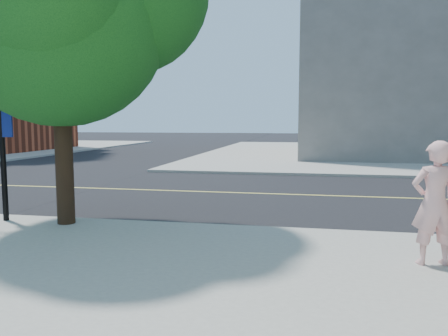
# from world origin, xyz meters

# --- Properties ---
(ground) EXTENTS (140.00, 140.00, 0.00)m
(ground) POSITION_xyz_m (0.00, 0.00, 0.00)
(ground) COLOR black
(ground) RESTS_ON ground
(road_ew) EXTENTS (140.00, 9.00, 0.01)m
(road_ew) POSITION_xyz_m (0.00, 4.50, 0.01)
(road_ew) COLOR black
(road_ew) RESTS_ON ground
(sidewalk_ne) EXTENTS (29.00, 25.00, 0.12)m
(sidewalk_ne) POSITION_xyz_m (13.50, 21.50, 0.06)
(sidewalk_ne) COLOR #9E9D93
(sidewalk_ne) RESTS_ON ground
(man_on_phone) EXTENTS (0.70, 0.53, 1.75)m
(man_on_phone) POSITION_xyz_m (7.36, -1.82, 0.99)
(man_on_phone) COLOR beige
(man_on_phone) RESTS_ON sidewalk_se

